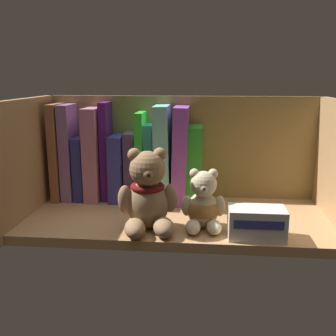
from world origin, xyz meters
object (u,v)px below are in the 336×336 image
Objects in this scene: book_4 at (108,150)px; book_10 at (179,153)px; book_6 at (132,165)px; teddy_bear_smaller at (203,205)px; teddy_bear_larger at (148,196)px; book_2 at (84,167)px; book_3 at (96,153)px; book_0 at (62,150)px; book_5 at (119,166)px; book_11 at (195,163)px; book_7 at (142,156)px; small_product_box at (257,223)px; book_1 at (72,151)px; book_9 at (164,153)px; book_8 at (151,161)px.

book_4 reaches higher than book_10.
book_6 is at bearing 180.00° from book_10.
teddy_bear_larger is at bearing -170.99° from teddy_bear_smaller.
teddy_bear_larger is at bearing -57.80° from book_4.
book_2 is 0.68× the size of book_3.
book_0 reaches higher than book_5.
book_11 is (15.80, 0.00, 0.91)cm from book_6.
book_10 is 21.96cm from teddy_bear_larger.
book_11 is 1.52× the size of teddy_bear_smaller.
book_11 is 1.13× the size of teddy_bear_larger.
book_4 is 1.43× the size of book_6.
small_product_box is (25.81, -23.16, -8.04)cm from book_7.
book_1 is 4.94cm from book_2.
book_6 is 0.72× the size of book_9.
book_5 is 0.74× the size of book_7.
book_8 is at bearing 135.39° from small_product_box.
book_1 reaches higher than teddy_bear_larger.
book_10 is (3.83, 0.00, -0.13)cm from book_9.
book_1 is 1.43× the size of teddy_bear_larger.
book_10 is (21.12, 0.00, 0.24)cm from book_3.
book_0 is 33.04cm from teddy_bear_larger.
book_5 is 11.93cm from book_9.
book_8 is (2.34, 0.00, -1.46)cm from book_7.
book_9 reaches higher than book_2.
book_5 is 23.33cm from teddy_bear_larger.
book_5 is at bearing 143.79° from small_product_box.
book_3 is at bearing 180.00° from book_6.
book_9 is at bearing 131.21° from small_product_box.
book_4 is (9.26, 0.00, 0.27)cm from book_1.
book_3 is (8.88, 0.00, -0.47)cm from book_0.
book_8 is at bearing 0.00° from book_7.
book_8 is (4.91, 0.00, 1.06)cm from book_6.
book_8 is 1.77× the size of small_product_box.
book_11 is (28.31, 0.00, 1.56)cm from book_2.
book_4 reaches higher than book_7.
book_2 is at bearing 180.00° from book_3.
book_6 is at bearing 108.64° from teddy_bear_larger.
book_4 is 42.56cm from small_product_box.
book_4 is (6.39, 0.00, 4.29)cm from book_2.
teddy_bear_larger reaches higher than book_5.
book_9 is (26.17, 0.00, -0.11)cm from book_0.
book_3 is 44.95cm from small_product_box.
book_8 is at bearing 0.00° from book_1.
book_4 is 18.06cm from book_10.
book_6 reaches higher than teddy_bear_larger.
book_8 is at bearing 180.00° from book_11.
book_7 is at bearing 0.00° from book_6.
book_1 is 12.69cm from book_5.
book_7 is 2.04× the size of small_product_box.
book_2 is 7.70cm from book_4.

